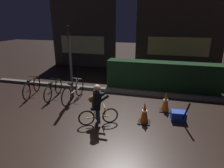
# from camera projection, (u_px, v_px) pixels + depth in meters

# --- Properties ---
(ground_plane) EXTENTS (40.00, 40.00, 0.00)m
(ground_plane) POSITION_uv_depth(u_px,v_px,m) (101.00, 115.00, 6.23)
(ground_plane) COLOR black
(sidewalk_curb) EXTENTS (12.00, 0.24, 0.12)m
(sidewalk_curb) POSITION_uv_depth(u_px,v_px,m) (117.00, 90.00, 8.22)
(sidewalk_curb) COLOR #56544F
(sidewalk_curb) RESTS_ON ground
(hedge_row) EXTENTS (4.80, 0.70, 1.21)m
(hedge_row) POSITION_uv_depth(u_px,v_px,m) (161.00, 76.00, 8.44)
(hedge_row) COLOR black
(hedge_row) RESTS_ON ground
(storefront_left) EXTENTS (4.15, 0.54, 4.27)m
(storefront_left) POSITION_uv_depth(u_px,v_px,m) (83.00, 33.00, 12.26)
(storefront_left) COLOR #383330
(storefront_left) RESTS_ON ground
(storefront_right) EXTENTS (5.09, 0.54, 5.05)m
(storefront_right) POSITION_uv_depth(u_px,v_px,m) (180.00, 27.00, 11.38)
(storefront_right) COLOR #42382D
(storefront_right) RESTS_ON ground
(street_post) EXTENTS (0.10, 0.10, 2.76)m
(street_post) POSITION_uv_depth(u_px,v_px,m) (71.00, 63.00, 7.26)
(street_post) COLOR #2D2D33
(street_post) RESTS_ON ground
(parked_bike_leftmost) EXTENTS (0.49, 1.59, 0.75)m
(parked_bike_leftmost) POSITION_uv_depth(u_px,v_px,m) (32.00, 88.00, 7.75)
(parked_bike_leftmost) COLOR black
(parked_bike_leftmost) RESTS_ON ground
(parked_bike_left_mid) EXTENTS (0.46, 1.53, 0.71)m
(parked_bike_left_mid) POSITION_uv_depth(u_px,v_px,m) (53.00, 90.00, 7.54)
(parked_bike_left_mid) COLOR black
(parked_bike_left_mid) RESTS_ON ground
(parked_bike_center_left) EXTENTS (0.46, 1.76, 0.81)m
(parked_bike_center_left) POSITION_uv_depth(u_px,v_px,m) (73.00, 91.00, 7.27)
(parked_bike_center_left) COLOR black
(parked_bike_center_left) RESTS_ON ground
(traffic_cone_near) EXTENTS (0.36, 0.36, 0.67)m
(traffic_cone_near) POSITION_uv_depth(u_px,v_px,m) (144.00, 113.00, 5.70)
(traffic_cone_near) COLOR black
(traffic_cone_near) RESTS_ON ground
(traffic_cone_far) EXTENTS (0.36, 0.36, 0.69)m
(traffic_cone_far) POSITION_uv_depth(u_px,v_px,m) (166.00, 102.00, 6.44)
(traffic_cone_far) COLOR black
(traffic_cone_far) RESTS_ON ground
(blue_crate) EXTENTS (0.46, 0.35, 0.30)m
(blue_crate) POSITION_uv_depth(u_px,v_px,m) (178.00, 116.00, 5.88)
(blue_crate) COLOR #193DB7
(blue_crate) RESTS_ON ground
(cyclist) EXTENTS (1.08, 0.59, 1.25)m
(cyclist) POSITION_uv_depth(u_px,v_px,m) (97.00, 105.00, 5.53)
(cyclist) COLOR black
(cyclist) RESTS_ON ground
(closed_umbrella) EXTENTS (0.17, 0.40, 0.79)m
(closed_umbrella) POSITION_uv_depth(u_px,v_px,m) (186.00, 113.00, 5.54)
(closed_umbrella) COLOR black
(closed_umbrella) RESTS_ON ground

